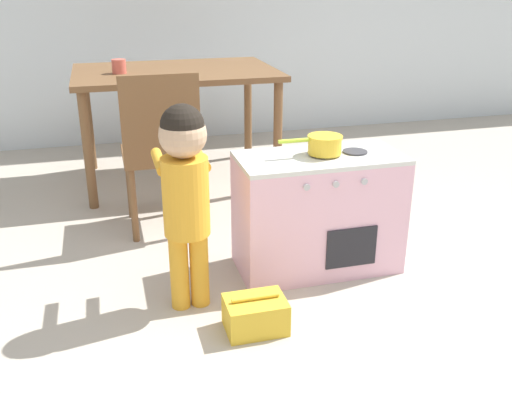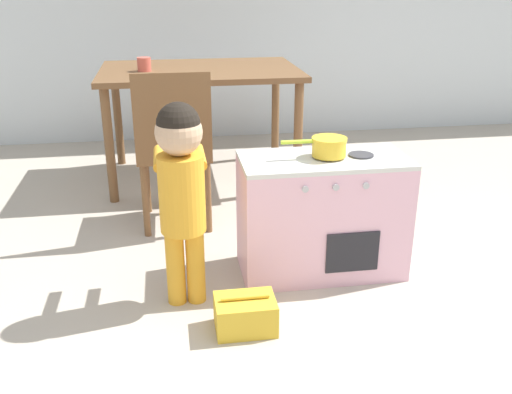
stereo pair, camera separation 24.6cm
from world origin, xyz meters
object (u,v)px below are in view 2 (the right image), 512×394
Objects in this scene: dining_table at (200,82)px; dining_chair_near at (174,146)px; toy_pot at (328,146)px; child_figure at (181,178)px; toy_basket at (245,314)px; cup_on_table at (144,64)px; play_kitchen at (322,215)px.

dining_chair_near reaches higher than dining_table.
toy_pot is at bearing -71.57° from dining_table.
child_figure is 0.78m from dining_chair_near.
toy_pot is 0.82m from toy_basket.
toy_pot is 3.44× the size of cup_on_table.
play_kitchen is 0.59× the size of dining_table.
dining_chair_near reaches higher than child_figure.
toy_basket is at bearing -135.12° from toy_pot.
toy_basket is 2.78× the size of cup_on_table.
child_figure reaches higher than dining_table.
cup_on_table is at bearing 101.18° from dining_chair_near.
child_figure reaches higher than toy_pot.
toy_basket is 1.93m from dining_table.
play_kitchen is 0.64m from toy_basket.
dining_table is 0.86m from dining_chair_near.
cup_on_table is at bearing 96.09° from child_figure.
dining_chair_near is at bearing 138.27° from toy_pot.
dining_table is at bearing 76.21° from dining_chair_near.
cup_on_table is at bearing 120.67° from play_kitchen.
dining_chair_near reaches higher than toy_basket.
toy_basket is at bearing -48.72° from child_figure.
dining_chair_near reaches higher than cup_on_table.
dining_chair_near is at bearing 102.79° from toy_basket.
child_figure is 10.15× the size of cup_on_table.
toy_pot is (0.02, 0.00, 0.33)m from play_kitchen.
play_kitchen is at bearing -178.22° from toy_pot.
cup_on_table is at bearing 102.11° from toy_basket.
toy_basket is (-0.42, -0.43, -0.21)m from play_kitchen.
play_kitchen is at bearing -42.42° from dining_chair_near.
toy_basket is 0.19× the size of dining_table.
dining_chair_near is at bearing 91.05° from child_figure.
dining_chair_near is at bearing -103.79° from dining_table.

